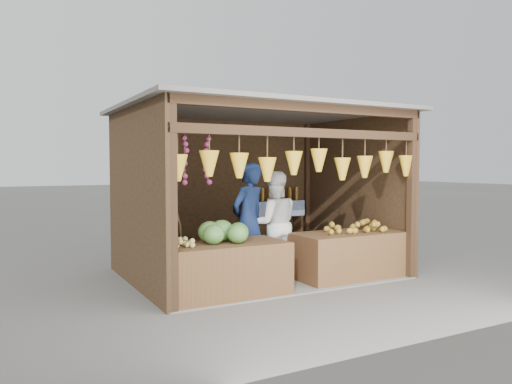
% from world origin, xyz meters
% --- Properties ---
extents(ground, '(80.00, 80.00, 0.00)m').
position_xyz_m(ground, '(0.00, 0.00, 0.00)').
color(ground, '#514F49').
rests_on(ground, ground).
extents(stall_structure, '(4.30, 3.30, 2.66)m').
position_xyz_m(stall_structure, '(-0.03, -0.04, 1.67)').
color(stall_structure, slate).
rests_on(stall_structure, ground).
extents(back_shelf, '(1.25, 0.32, 1.32)m').
position_xyz_m(back_shelf, '(1.05, 1.28, 0.87)').
color(back_shelf, '#382314').
rests_on(back_shelf, ground).
extents(counter_left, '(1.67, 0.85, 0.72)m').
position_xyz_m(counter_left, '(-1.07, -1.04, 0.36)').
color(counter_left, '#4B2B19').
rests_on(counter_left, ground).
extents(counter_right, '(1.75, 0.85, 0.72)m').
position_xyz_m(counter_right, '(1.09, -0.97, 0.36)').
color(counter_right, '#52321B').
rests_on(counter_right, ground).
extents(stool, '(0.31, 0.31, 0.29)m').
position_xyz_m(stool, '(-1.52, 0.02, 0.15)').
color(stool, black).
rests_on(stool, ground).
extents(man_standing, '(0.77, 0.65, 1.80)m').
position_xyz_m(man_standing, '(-0.36, -0.36, 0.90)').
color(man_standing, '#122145').
rests_on(man_standing, ground).
extents(woman_standing, '(0.95, 0.83, 1.67)m').
position_xyz_m(woman_standing, '(0.14, -0.30, 0.83)').
color(woman_standing, white).
rests_on(woman_standing, ground).
extents(vendor_seated, '(0.52, 0.34, 1.06)m').
position_xyz_m(vendor_seated, '(-1.52, 0.02, 0.82)').
color(vendor_seated, brown).
rests_on(vendor_seated, stool).
extents(melon_pile, '(1.00, 0.50, 0.32)m').
position_xyz_m(melon_pile, '(-1.07, -1.04, 0.88)').
color(melon_pile, '#1A4E14').
rests_on(melon_pile, counter_left).
extents(tanfruit_pile, '(0.34, 0.40, 0.13)m').
position_xyz_m(tanfruit_pile, '(-1.71, -1.10, 0.79)').
color(tanfruit_pile, '#998F47').
rests_on(tanfruit_pile, counter_left).
extents(mango_pile, '(1.40, 0.64, 0.22)m').
position_xyz_m(mango_pile, '(1.18, -0.95, 0.83)').
color(mango_pile, '#B86018').
rests_on(mango_pile, counter_right).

